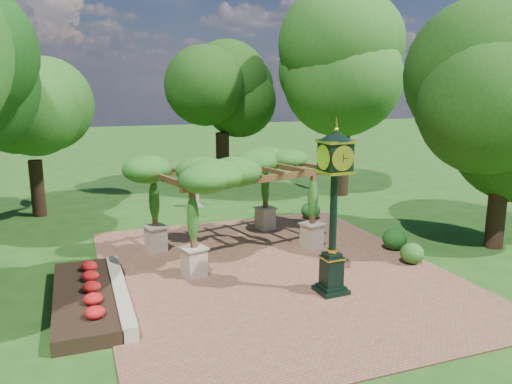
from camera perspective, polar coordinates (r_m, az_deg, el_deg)
name	(u,v)px	position (r m, az deg, el deg)	size (l,w,h in m)	color
ground	(286,283)	(14.64, 3.47, -10.39)	(120.00, 120.00, 0.00)	#1E4714
brick_plaza	(273,271)	(15.49, 1.96, -9.01)	(10.00, 12.00, 0.04)	brown
border_wall	(120,293)	(13.97, -15.28, -11.07)	(0.35, 5.00, 0.40)	#C6B793
flower_bed	(84,299)	(13.95, -19.03, -11.45)	(1.50, 5.00, 0.36)	red
pedestal_clock	(334,198)	(13.30, 8.91, -0.63)	(0.93, 0.93, 4.51)	black
pergola	(234,171)	(16.76, -2.52, 2.37)	(6.02, 4.57, 3.37)	tan
sundial	(196,198)	(23.54, -6.85, -0.68)	(0.59, 0.59, 0.98)	gray
shrub_front	(412,253)	(16.71, 17.40, -6.69)	(0.74, 0.74, 0.67)	#28601B
shrub_mid	(395,239)	(17.93, 15.56, -5.16)	(0.84, 0.84, 0.75)	#164714
shrub_back	(311,210)	(21.27, 6.27, -2.11)	(0.81, 0.81, 0.73)	#1E5819
tree_west_far	(31,115)	(23.21, -24.36, 7.99)	(3.82, 3.82, 6.36)	black
tree_north	(222,89)	(27.56, -3.94, 11.65)	(4.88, 4.88, 7.86)	#341E14
tree_east_far	(346,65)	(25.87, 10.20, 14.08)	(5.65, 5.65, 9.55)	black
tree_east_near	(507,108)	(18.81, 26.79, 8.62)	(4.74, 4.74, 7.08)	#372016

